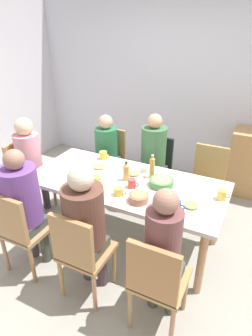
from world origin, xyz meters
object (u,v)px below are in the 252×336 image
object	(u,v)px
person_2	(106,149)
bottle_0	(152,167)
person_5	(30,158)
cup_0	(132,183)
chair_4	(81,251)
person_4	(85,221)
bowl_2	(161,182)
cup_6	(32,173)
cup_4	(119,191)
person_6	(153,154)
cup_5	(222,195)
person_1	(23,201)
plate_0	(99,168)
bottle_1	(126,172)
cup_3	(103,155)
chair_5	(27,173)
cup_1	(145,170)
dining_table	(126,188)
bowl_0	(80,179)
chair_3	(207,179)
cup_7	(96,180)
chair_2	(110,158)
plate_2	(134,174)
chair_6	(155,168)
chair_1	(20,228)
plate_1	(191,206)
chair_0	(157,280)
cup_2	(176,206)
bowl_1	(139,197)

from	to	relation	value
person_2	bottle_0	xyz separation A→B (m)	(0.86, -0.55, 0.18)
person_5	cup_0	bearing A→B (deg)	-3.38
chair_4	person_4	xyz separation A→B (m)	(0.00, 0.09, 0.25)
bowl_2	cup_6	xyz separation A→B (m)	(-1.27, -0.43, 0.00)
person_5	cup_4	size ratio (longest dim) A/B	9.77
person_6	cup_5	bearing A→B (deg)	-35.23
person_1	person_2	distance (m)	1.48
person_5	cup_4	xyz separation A→B (m)	(1.33, -0.26, 0.05)
bowl_2	person_6	bearing A→B (deg)	117.71
person_4	plate_0	distance (m)	0.94
bowl_2	bottle_1	bearing A→B (deg)	-170.95
cup_4	person_6	bearing A→B (deg)	92.99
chair_4	cup_0	bearing A→B (deg)	82.01
cup_3	cup_6	bearing A→B (deg)	-122.75
chair_5	cup_1	size ratio (longest dim) A/B	7.88
bowl_2	chair_5	bearing A→B (deg)	-177.32
cup_5	dining_table	bearing A→B (deg)	-174.35
cup_4	cup_6	size ratio (longest dim) A/B	1.16
person_1	bowl_0	xyz separation A→B (m)	(0.28, 0.49, 0.05)
bottle_0	dining_table	bearing A→B (deg)	-136.78
chair_3	cup_7	size ratio (longest dim) A/B	7.51
chair_2	plate_2	bearing A→B (deg)	-45.43
chair_4	cup_3	xyz separation A→B (m)	(-0.47, 1.18, 0.28)
cup_0	cup_4	world-z (taller)	cup_0
chair_6	cup_4	bearing A→B (deg)	-87.26
bowl_0	cup_7	size ratio (longest dim) A/B	1.86
dining_table	person_4	world-z (taller)	person_4
chair_3	chair_4	size ratio (longest dim) A/B	1.00
chair_1	cup_7	xyz separation A→B (m)	(0.41, 0.67, 0.27)
plate_1	cup_6	size ratio (longest dim) A/B	2.26
chair_0	bowl_0	world-z (taller)	chair_0
plate_0	cup_1	bearing A→B (deg)	15.72
plate_0	cup_1	size ratio (longest dim) A/B	2.12
chair_5	plate_2	world-z (taller)	chair_5
person_4	cup_6	world-z (taller)	person_4
chair_3	plate_0	world-z (taller)	chair_3
person_4	person_6	world-z (taller)	person_4
cup_3	cup_7	xyz separation A→B (m)	(0.22, -0.51, -0.01)
chair_0	person_6	xyz separation A→B (m)	(-0.66, 1.57, 0.22)
person_4	bowl_2	xyz separation A→B (m)	(0.35, 0.82, 0.03)
person_2	chair_4	xyz separation A→B (m)	(0.66, -1.57, -0.17)
cup_2	person_5	bearing A→B (deg)	172.19
chair_0	cup_2	distance (m)	0.64
chair_4	cup_6	xyz separation A→B (m)	(-0.92, 0.49, 0.28)
chair_2	cup_0	distance (m)	1.22
plate_2	cup_1	distance (m)	0.14
bottle_0	bowl_1	bearing A→B (deg)	-82.85
person_1	chair_5	world-z (taller)	person_1
person_5	plate_2	xyz separation A→B (m)	(1.30, 0.14, 0.03)
dining_table	bowl_0	xyz separation A→B (m)	(-0.38, -0.25, 0.14)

